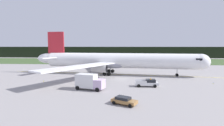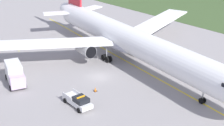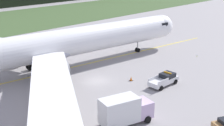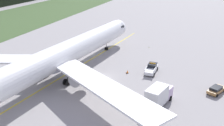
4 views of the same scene
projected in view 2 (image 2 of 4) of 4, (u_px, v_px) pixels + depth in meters
ground at (99, 77)px, 60.06m from camera, size 320.00×320.00×0.00m
taxiway_centerline_main at (130, 63)px, 65.79m from camera, size 78.10×10.99×0.01m
airliner at (128, 39)px, 64.68m from camera, size 58.39×52.25×14.61m
ops_pickup_truck at (78, 101)px, 50.06m from camera, size 5.52×2.37×1.94m
catering_truck at (15, 74)px, 56.90m from camera, size 6.81×4.17×3.62m
apron_cone at (95, 89)px, 54.76m from camera, size 0.55×0.55×0.69m
taxiway_edge_light_west at (19, 50)px, 71.59m from camera, size 0.12×0.12×0.51m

